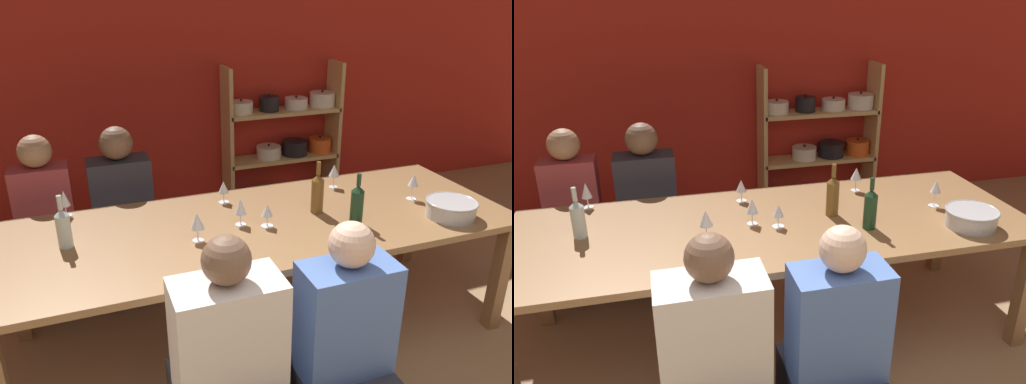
% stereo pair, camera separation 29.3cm
% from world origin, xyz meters
% --- Properties ---
extents(wall_back_red, '(8.80, 0.06, 2.70)m').
position_xyz_m(wall_back_red, '(0.00, 3.83, 1.35)').
color(wall_back_red, red).
rests_on(wall_back_red, ground_plane).
extents(shelf_unit, '(1.15, 0.30, 1.39)m').
position_xyz_m(shelf_unit, '(1.14, 3.63, 0.59)').
color(shelf_unit, tan).
rests_on(shelf_unit, ground_plane).
extents(dining_table, '(2.99, 1.08, 0.78)m').
position_xyz_m(dining_table, '(0.19, 1.75, 0.71)').
color(dining_table, olive).
rests_on(dining_table, ground_plane).
extents(mixing_bowl, '(0.30, 0.30, 0.10)m').
position_xyz_m(mixing_bowl, '(1.27, 1.44, 0.83)').
color(mixing_bowl, '#B7BABC').
rests_on(mixing_bowl, dining_table).
extents(wine_bottle_green, '(0.08, 0.08, 0.32)m').
position_xyz_m(wine_bottle_green, '(0.56, 1.77, 0.91)').
color(wine_bottle_green, brown).
rests_on(wine_bottle_green, dining_table).
extents(wine_bottle_dark, '(0.08, 0.08, 0.30)m').
position_xyz_m(wine_bottle_dark, '(0.70, 1.55, 0.90)').
color(wine_bottle_dark, '#19381E').
rests_on(wine_bottle_dark, dining_table).
extents(wine_bottle_amber, '(0.07, 0.07, 0.29)m').
position_xyz_m(wine_bottle_amber, '(-0.88, 1.83, 0.89)').
color(wine_bottle_amber, '#B2C6C1').
rests_on(wine_bottle_amber, dining_table).
extents(wine_glass_red_a, '(0.07, 0.07, 0.16)m').
position_xyz_m(wine_glass_red_a, '(0.85, 2.09, 0.90)').
color(wine_glass_red_a, white).
rests_on(wine_glass_red_a, dining_table).
extents(wine_glass_red_b, '(0.07, 0.07, 0.17)m').
position_xyz_m(wine_glass_red_b, '(1.22, 1.74, 0.90)').
color(wine_glass_red_b, white).
rests_on(wine_glass_red_b, dining_table).
extents(wine_glass_red_c, '(0.07, 0.07, 0.14)m').
position_xyz_m(wine_glass_red_c, '(0.20, 1.69, 0.87)').
color(wine_glass_red_c, white).
rests_on(wine_glass_red_c, dining_table).
extents(wine_glass_red_d, '(0.07, 0.07, 0.16)m').
position_xyz_m(wine_glass_red_d, '(-0.87, 2.24, 0.89)').
color(wine_glass_red_d, white).
rests_on(wine_glass_red_d, dining_table).
extents(wine_glass_empty_a, '(0.08, 0.08, 0.16)m').
position_xyz_m(wine_glass_empty_a, '(-0.21, 1.65, 0.89)').
color(wine_glass_empty_a, white).
rests_on(wine_glass_empty_a, dining_table).
extents(wine_glass_white_a, '(0.07, 0.07, 0.14)m').
position_xyz_m(wine_glass_white_a, '(0.07, 2.10, 0.88)').
color(wine_glass_white_a, white).
rests_on(wine_glass_white_a, dining_table).
extents(wine_glass_red_e, '(0.07, 0.07, 0.16)m').
position_xyz_m(wine_glass_red_e, '(0.07, 1.76, 0.89)').
color(wine_glass_red_e, white).
rests_on(wine_glass_red_e, dining_table).
extents(person_far_a, '(0.41, 0.51, 1.21)m').
position_xyz_m(person_far_a, '(-0.52, 2.59, 0.44)').
color(person_far_a, '#2D2D38').
rests_on(person_far_a, ground_plane).
extents(person_near_b, '(0.42, 0.52, 1.16)m').
position_xyz_m(person_near_b, '(0.25, 0.87, 0.42)').
color(person_near_b, '#2D2D38').
rests_on(person_near_b, ground_plane).
extents(person_far_b, '(0.36, 0.45, 1.20)m').
position_xyz_m(person_far_b, '(-1.01, 2.58, 0.45)').
color(person_far_b, '#2D2D38').
rests_on(person_far_b, ground_plane).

